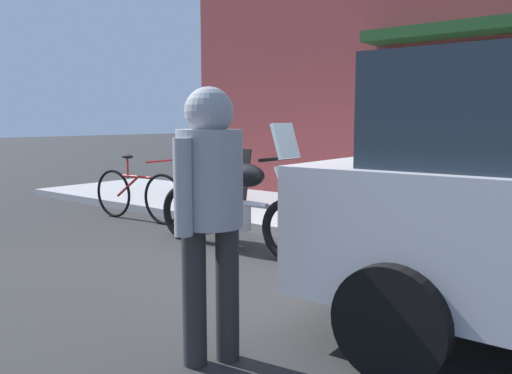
{
  "coord_description": "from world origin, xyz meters",
  "views": [
    {
      "loc": [
        3.47,
        -4.0,
        1.43
      ],
      "look_at": [
        -0.06,
        0.44,
        0.7
      ],
      "focal_mm": 36.48,
      "sensor_mm": 36.0,
      "label": 1
    }
  ],
  "objects": [
    {
      "name": "sandwich_board_sign",
      "position": [
        -1.91,
        2.12,
        0.55
      ],
      "size": [
        0.55,
        0.4,
        0.86
      ],
      "color": "black",
      "rests_on": "sidewalk_curb"
    },
    {
      "name": "ground_plane",
      "position": [
        0.0,
        0.0,
        0.0
      ],
      "size": [
        80.0,
        80.0,
        0.0
      ],
      "primitive_type": "plane",
      "color": "#2C2C2C"
    },
    {
      "name": "pedestrian_walking",
      "position": [
        1.43,
        -1.86,
        1.02
      ],
      "size": [
        0.41,
        0.56,
        1.62
      ],
      "color": "#2A2A2A",
      "rests_on": "ground_plane"
    },
    {
      "name": "touring_motorcycle",
      "position": [
        -0.38,
        0.28,
        0.61
      ],
      "size": [
        2.22,
        0.7,
        1.4
      ],
      "color": "black",
      "rests_on": "ground_plane"
    },
    {
      "name": "parked_bicycle",
      "position": [
        -2.42,
        0.68,
        0.38
      ],
      "size": [
        1.72,
        0.48,
        0.94
      ],
      "color": "black",
      "rests_on": "ground_plane"
    }
  ]
}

